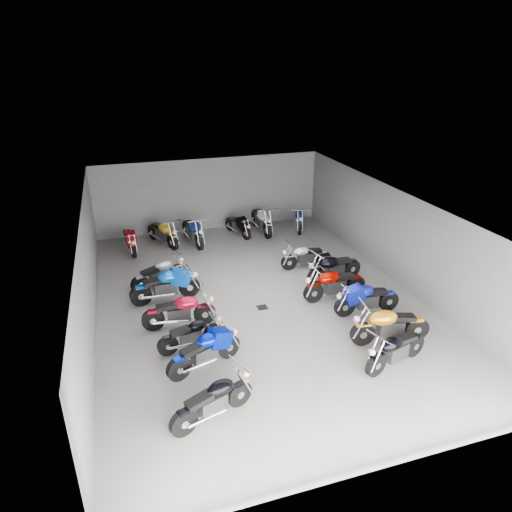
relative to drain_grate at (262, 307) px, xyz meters
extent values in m
plane|color=gray|center=(0.00, 0.50, -0.01)|extent=(14.00, 14.00, 0.00)
cube|color=slate|center=(0.00, 7.50, 1.59)|extent=(10.00, 0.10, 3.20)
cube|color=slate|center=(-5.00, 0.50, 1.59)|extent=(0.10, 14.00, 3.20)
cube|color=slate|center=(5.00, 0.50, 1.59)|extent=(0.10, 14.00, 3.20)
cube|color=black|center=(0.00, 0.50, 3.21)|extent=(10.00, 14.00, 0.04)
cube|color=black|center=(0.00, 0.00, 0.00)|extent=(0.32, 0.32, 0.01)
cylinder|color=black|center=(-1.86, -3.97, 0.31)|extent=(0.64, 0.34, 0.63)
cylinder|color=black|center=(-3.20, -4.47, 0.31)|extent=(0.64, 0.36, 0.63)
cube|color=#2D2D30|center=(-2.53, -4.22, 0.41)|extent=(0.70, 0.50, 0.39)
ellipsoid|color=black|center=(-2.33, -4.15, 0.72)|extent=(0.77, 0.60, 0.36)
cube|color=black|center=(-2.83, -4.33, 0.68)|extent=(0.66, 0.47, 0.18)
cylinder|color=black|center=(-1.65, -2.16, 0.32)|extent=(0.65, 0.35, 0.65)
cylinder|color=black|center=(-3.02, -2.68, 0.32)|extent=(0.66, 0.37, 0.65)
cube|color=#2D2D30|center=(-2.33, -2.42, 0.42)|extent=(0.73, 0.52, 0.41)
ellipsoid|color=#001499|center=(-2.12, -2.34, 0.75)|extent=(0.79, 0.63, 0.37)
cube|color=black|center=(-2.64, -2.54, 0.71)|extent=(0.68, 0.49, 0.18)
cylinder|color=black|center=(-1.88, -1.36, 0.28)|extent=(0.58, 0.21, 0.57)
cylinder|color=black|center=(-3.15, -1.58, 0.28)|extent=(0.58, 0.23, 0.57)
cube|color=#2D2D30|center=(-2.51, -1.47, 0.37)|extent=(0.62, 0.36, 0.36)
ellipsoid|color=black|center=(-2.32, -1.44, 0.65)|extent=(0.66, 0.45, 0.32)
cube|color=black|center=(-2.79, -1.52, 0.62)|extent=(0.58, 0.34, 0.16)
cylinder|color=black|center=(-1.91, -0.36, 0.32)|extent=(0.67, 0.18, 0.66)
cylinder|color=black|center=(-3.39, -0.25, 0.32)|extent=(0.67, 0.20, 0.66)
cube|color=#2D2D30|center=(-2.65, -0.31, 0.43)|extent=(0.69, 0.36, 0.41)
ellipsoid|color=#A10826|center=(-2.42, -0.32, 0.76)|extent=(0.73, 0.46, 0.37)
cube|color=black|center=(-2.98, -0.28, 0.71)|extent=(0.65, 0.33, 0.19)
cylinder|color=black|center=(-2.05, 1.42, 0.34)|extent=(0.70, 0.20, 0.69)
cylinder|color=black|center=(-3.62, 1.29, 0.34)|extent=(0.70, 0.22, 0.69)
cube|color=#2D2D30|center=(-2.83, 1.35, 0.45)|extent=(0.73, 0.38, 0.43)
ellipsoid|color=#084FB9|center=(-2.60, 1.37, 0.80)|extent=(0.77, 0.49, 0.39)
cube|color=black|center=(-3.18, 1.33, 0.75)|extent=(0.68, 0.36, 0.20)
cylinder|color=black|center=(-2.27, 2.66, 0.30)|extent=(0.63, 0.34, 0.62)
cylinder|color=black|center=(-3.59, 2.16, 0.30)|extent=(0.63, 0.36, 0.62)
cube|color=#2D2D30|center=(-2.93, 2.41, 0.40)|extent=(0.69, 0.50, 0.39)
ellipsoid|color=#B0B0B7|center=(-2.73, 2.49, 0.71)|extent=(0.75, 0.60, 0.35)
cube|color=black|center=(-3.22, 2.30, 0.67)|extent=(0.65, 0.46, 0.18)
cylinder|color=black|center=(1.64, -3.99, 0.31)|extent=(0.65, 0.31, 0.64)
cylinder|color=black|center=(3.02, -3.57, 0.31)|extent=(0.66, 0.33, 0.64)
cube|color=#2D2D30|center=(2.33, -3.78, 0.41)|extent=(0.71, 0.48, 0.40)
ellipsoid|color=black|center=(2.12, -3.84, 0.73)|extent=(0.77, 0.58, 0.36)
cube|color=black|center=(2.64, -3.68, 0.69)|extent=(0.66, 0.45, 0.18)
cylinder|color=black|center=(1.99, -2.71, 0.34)|extent=(0.71, 0.24, 0.69)
cylinder|color=black|center=(3.54, -2.94, 0.34)|extent=(0.71, 0.26, 0.69)
cube|color=#2D2D30|center=(2.76, -2.83, 0.45)|extent=(0.74, 0.42, 0.43)
ellipsoid|color=orange|center=(2.53, -2.79, 0.80)|extent=(0.79, 0.54, 0.39)
cube|color=black|center=(3.11, -2.88, 0.75)|extent=(0.70, 0.40, 0.20)
cylinder|color=black|center=(2.21, -1.23, 0.32)|extent=(0.65, 0.17, 0.65)
cylinder|color=black|center=(3.68, -1.31, 0.32)|extent=(0.66, 0.19, 0.65)
cube|color=#2D2D30|center=(2.95, -1.27, 0.42)|extent=(0.67, 0.34, 0.40)
ellipsoid|color=#0D1AA7|center=(2.73, -1.26, 0.74)|extent=(0.71, 0.44, 0.36)
cube|color=black|center=(3.27, -1.28, 0.70)|extent=(0.63, 0.32, 0.18)
cylinder|color=black|center=(1.67, -0.15, 0.33)|extent=(0.68, 0.17, 0.67)
cylinder|color=black|center=(3.20, -0.08, 0.33)|extent=(0.68, 0.19, 0.67)
cube|color=#2D2D30|center=(2.44, -0.11, 0.44)|extent=(0.70, 0.35, 0.42)
ellipsoid|color=#800700|center=(2.20, -0.12, 0.77)|extent=(0.74, 0.46, 0.38)
cube|color=black|center=(2.77, -0.10, 0.73)|extent=(0.66, 0.33, 0.19)
cylinder|color=black|center=(2.20, 0.83, 0.33)|extent=(0.69, 0.25, 0.68)
cylinder|color=black|center=(3.70, 1.10, 0.33)|extent=(0.69, 0.27, 0.68)
cube|color=#2D2D30|center=(2.95, 0.96, 0.44)|extent=(0.73, 0.43, 0.42)
ellipsoid|color=black|center=(2.72, 0.92, 0.78)|extent=(0.78, 0.54, 0.38)
cube|color=black|center=(3.28, 1.02, 0.73)|extent=(0.69, 0.40, 0.19)
cylinder|color=black|center=(1.79, 2.32, 0.29)|extent=(0.60, 0.13, 0.60)
cylinder|color=black|center=(3.15, 2.31, 0.29)|extent=(0.60, 0.14, 0.60)
cube|color=#2D2D30|center=(2.47, 2.31, 0.39)|extent=(0.61, 0.29, 0.37)
ellipsoid|color=silver|center=(2.27, 2.31, 0.69)|extent=(0.64, 0.38, 0.34)
cube|color=black|center=(2.77, 2.31, 0.65)|extent=(0.57, 0.27, 0.17)
cylinder|color=black|center=(-3.60, 5.17, 0.31)|extent=(0.21, 0.65, 0.63)
cylinder|color=black|center=(-3.78, 6.60, 0.31)|extent=(0.23, 0.65, 0.63)
cube|color=#2D2D30|center=(-3.69, 5.88, 0.41)|extent=(0.37, 0.68, 0.40)
ellipsoid|color=#AB0B14|center=(-3.66, 5.67, 0.73)|extent=(0.48, 0.72, 0.36)
cube|color=black|center=(-3.73, 6.20, 0.69)|extent=(0.35, 0.63, 0.18)
cylinder|color=black|center=(-2.03, 5.46, 0.34)|extent=(0.40, 0.69, 0.69)
cylinder|color=black|center=(-2.65, 6.89, 0.34)|extent=(0.42, 0.70, 0.69)
cube|color=#2D2D30|center=(-2.34, 6.17, 0.45)|extent=(0.58, 0.77, 0.43)
ellipsoid|color=gold|center=(-2.24, 5.96, 0.79)|extent=(0.69, 0.84, 0.39)
cube|color=black|center=(-2.48, 6.49, 0.75)|extent=(0.54, 0.72, 0.20)
cylinder|color=black|center=(-0.99, 5.14, 0.35)|extent=(0.25, 0.73, 0.71)
cylinder|color=black|center=(-1.24, 6.74, 0.35)|extent=(0.28, 0.73, 0.71)
cube|color=#2D2D30|center=(-1.12, 5.94, 0.46)|extent=(0.44, 0.77, 0.45)
ellipsoid|color=navy|center=(-1.08, 5.70, 0.82)|extent=(0.56, 0.82, 0.40)
cube|color=black|center=(-1.17, 6.29, 0.78)|extent=(0.41, 0.72, 0.20)
cylinder|color=black|center=(1.13, 5.65, 0.29)|extent=(0.29, 0.60, 0.59)
cylinder|color=black|center=(0.75, 6.93, 0.29)|extent=(0.30, 0.61, 0.59)
cube|color=#2D2D30|center=(0.94, 6.29, 0.38)|extent=(0.44, 0.66, 0.37)
ellipsoid|color=black|center=(1.00, 6.10, 0.68)|extent=(0.54, 0.71, 0.33)
cube|color=black|center=(0.85, 6.58, 0.64)|extent=(0.41, 0.61, 0.17)
cylinder|color=black|center=(2.05, 5.53, 0.36)|extent=(0.17, 0.73, 0.73)
cylinder|color=black|center=(2.01, 7.18, 0.36)|extent=(0.19, 0.73, 0.73)
cube|color=#2D2D30|center=(2.03, 6.35, 0.47)|extent=(0.36, 0.75, 0.46)
ellipsoid|color=silver|center=(2.04, 6.10, 0.84)|extent=(0.48, 0.79, 0.41)
cube|color=black|center=(2.03, 6.72, 0.79)|extent=(0.34, 0.70, 0.21)
cylinder|color=black|center=(3.55, 5.53, 0.31)|extent=(0.33, 0.64, 0.63)
cylinder|color=black|center=(4.01, 6.89, 0.31)|extent=(0.34, 0.65, 0.63)
cube|color=#2D2D30|center=(3.78, 6.21, 0.41)|extent=(0.49, 0.71, 0.40)
ellipsoid|color=navy|center=(3.71, 6.00, 0.73)|extent=(0.59, 0.77, 0.36)
cube|color=black|center=(3.88, 6.51, 0.69)|extent=(0.46, 0.66, 0.18)
camera|label=1|loc=(-3.94, -11.84, 7.35)|focal=32.00mm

